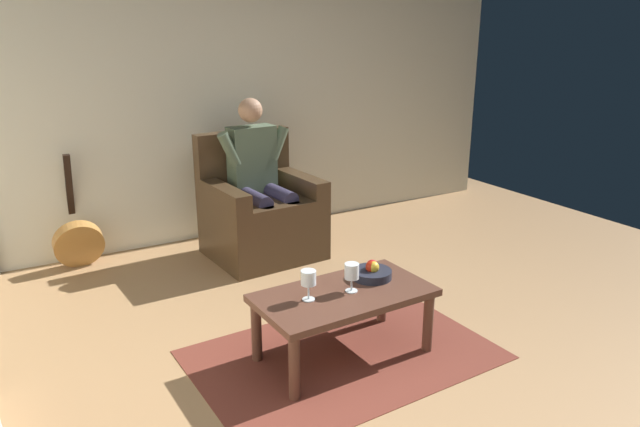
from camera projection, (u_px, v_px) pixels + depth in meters
name	position (u px, v px, depth m)	size (l,w,h in m)	color
ground_plane	(418.00, 403.00, 3.01)	(7.07, 7.07, 0.00)	#A27A50
wall_back	(205.00, 89.00, 5.07)	(6.22, 0.06, 2.64)	silver
rug	(343.00, 354.00, 3.45)	(1.70, 1.14, 0.01)	brown
armchair	(260.00, 215.00, 4.88)	(0.88, 0.82, 1.01)	#3F2D1B
person_seated	(260.00, 175.00, 4.77)	(0.64, 0.61, 1.29)	#4C5C46
coffee_table	(344.00, 301.00, 3.35)	(1.01, 0.57, 0.40)	#533125
guitar	(78.00, 239.00, 4.67)	(0.38, 0.35, 1.03)	#B67B3A
wine_glass_near	(308.00, 279.00, 3.20)	(0.08, 0.08, 0.17)	silver
wine_glass_far	(352.00, 273.00, 3.30)	(0.08, 0.08, 0.17)	silver
fruit_bowl	(372.00, 272.00, 3.51)	(0.24, 0.24, 0.11)	#1F212D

